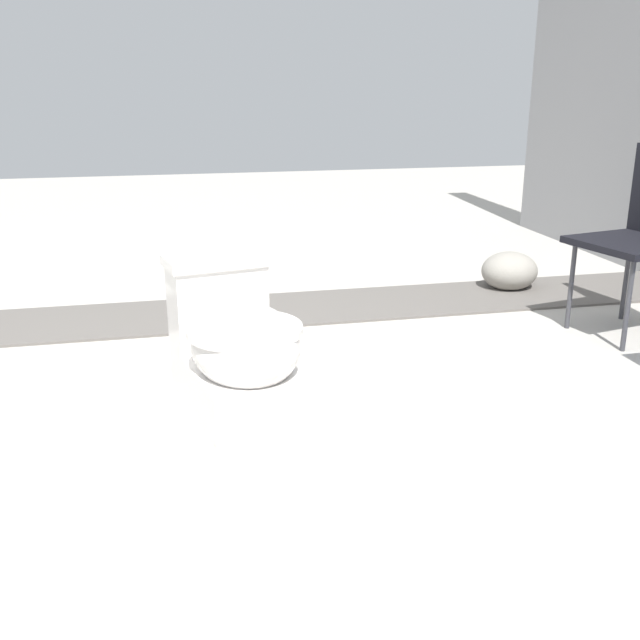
{
  "coord_description": "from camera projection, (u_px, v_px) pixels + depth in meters",
  "views": [
    {
      "loc": [
        2.39,
        -0.34,
        1.12
      ],
      "look_at": [
        -0.07,
        0.21,
        0.3
      ],
      "focal_mm": 42.0,
      "sensor_mm": 36.0,
      "label": 1
    }
  ],
  "objects": [
    {
      "name": "toilet",
      "position": [
        237.0,
        348.0,
        2.61
      ],
      "size": [
        0.69,
        0.49,
        0.52
      ],
      "rotation": [
        0.0,
        0.0,
        0.2
      ],
      "color": "white",
      "rests_on": "ground"
    },
    {
      "name": "ground_plane",
      "position": [
        266.0,
        411.0,
        2.64
      ],
      "size": [
        14.0,
        14.0,
        0.0
      ],
      "primitive_type": "plane",
      "color": "#B7B2A8"
    },
    {
      "name": "boulder_near",
      "position": [
        509.0,
        271.0,
        4.12
      ],
      "size": [
        0.29,
        0.31,
        0.21
      ],
      "primitive_type": "ellipsoid",
      "rotation": [
        0.0,
        0.0,
        1.56
      ],
      "color": "gray",
      "rests_on": "ground"
    },
    {
      "name": "gravel_strip",
      "position": [
        328.0,
        306.0,
        3.83
      ],
      "size": [
        0.56,
        8.0,
        0.01
      ],
      "primitive_type": "cube",
      "color": "#605B56",
      "rests_on": "ground"
    }
  ]
}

